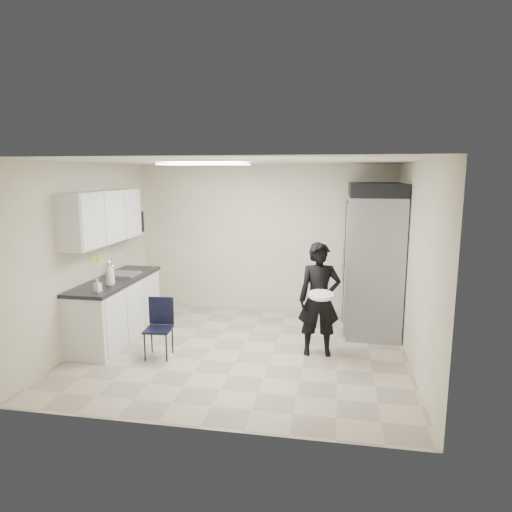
% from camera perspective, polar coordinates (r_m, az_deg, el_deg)
% --- Properties ---
extents(floor, '(4.50, 4.50, 0.00)m').
position_cam_1_polar(floor, '(6.51, -1.84, -11.78)').
color(floor, tan).
rests_on(floor, ground).
extents(ceiling, '(4.50, 4.50, 0.00)m').
position_cam_1_polar(ceiling, '(6.03, -1.99, 11.77)').
color(ceiling, silver).
rests_on(ceiling, back_wall).
extents(back_wall, '(4.50, 0.00, 4.50)m').
position_cam_1_polar(back_wall, '(8.08, 1.04, 2.16)').
color(back_wall, beige).
rests_on(back_wall, floor).
extents(left_wall, '(0.00, 4.00, 4.00)m').
position_cam_1_polar(left_wall, '(6.95, -20.36, 0.18)').
color(left_wall, beige).
rests_on(left_wall, floor).
extents(right_wall, '(0.00, 4.00, 4.00)m').
position_cam_1_polar(right_wall, '(6.09, 19.29, -1.13)').
color(right_wall, beige).
rests_on(right_wall, floor).
extents(ceiling_panel, '(1.20, 0.60, 0.02)m').
position_cam_1_polar(ceiling_panel, '(6.56, -6.47, 11.33)').
color(ceiling_panel, white).
rests_on(ceiling_panel, ceiling).
extents(lower_counter, '(0.60, 1.90, 0.86)m').
position_cam_1_polar(lower_counter, '(7.18, -17.04, -6.47)').
color(lower_counter, silver).
rests_on(lower_counter, floor).
extents(countertop, '(0.64, 1.95, 0.05)m').
position_cam_1_polar(countertop, '(7.06, -17.23, -2.93)').
color(countertop, black).
rests_on(countertop, lower_counter).
extents(sink, '(0.42, 0.40, 0.14)m').
position_cam_1_polar(sink, '(7.27, -16.19, -2.61)').
color(sink, gray).
rests_on(sink, countertop).
extents(faucet, '(0.02, 0.02, 0.24)m').
position_cam_1_polar(faucet, '(7.33, -17.65, -1.39)').
color(faucet, silver).
rests_on(faucet, countertop).
extents(upper_cabinets, '(0.35, 1.80, 0.75)m').
position_cam_1_polar(upper_cabinets, '(6.97, -18.56, 4.67)').
color(upper_cabinets, silver).
rests_on(upper_cabinets, left_wall).
extents(towel_dispenser, '(0.22, 0.30, 0.35)m').
position_cam_1_polar(towel_dispenser, '(8.04, -14.98, 4.08)').
color(towel_dispenser, black).
rests_on(towel_dispenser, left_wall).
extents(notice_sticker_left, '(0.00, 0.12, 0.07)m').
position_cam_1_polar(notice_sticker_left, '(7.05, -19.87, -0.32)').
color(notice_sticker_left, yellow).
rests_on(notice_sticker_left, left_wall).
extents(notice_sticker_right, '(0.00, 0.12, 0.07)m').
position_cam_1_polar(notice_sticker_right, '(7.23, -19.07, -0.34)').
color(notice_sticker_right, yellow).
rests_on(notice_sticker_right, left_wall).
extents(commercial_fridge, '(0.80, 1.35, 2.10)m').
position_cam_1_polar(commercial_fridge, '(7.33, 14.39, -1.00)').
color(commercial_fridge, gray).
rests_on(commercial_fridge, floor).
extents(fridge_compressor, '(0.80, 1.35, 0.20)m').
position_cam_1_polar(fridge_compressor, '(7.20, 14.81, 8.02)').
color(fridge_compressor, black).
rests_on(fridge_compressor, commercial_fridge).
extents(folding_chair, '(0.37, 0.37, 0.77)m').
position_cam_1_polar(folding_chair, '(6.31, -12.11, -8.99)').
color(folding_chair, black).
rests_on(folding_chair, floor).
extents(man_tuxedo, '(0.61, 0.44, 1.55)m').
position_cam_1_polar(man_tuxedo, '(6.22, 7.91, -5.40)').
color(man_tuxedo, black).
rests_on(man_tuxedo, floor).
extents(bucket_lid, '(0.36, 0.36, 0.04)m').
position_cam_1_polar(bucket_lid, '(5.94, 8.13, -4.86)').
color(bucket_lid, silver).
rests_on(bucket_lid, man_tuxedo).
extents(soap_bottle_a, '(0.17, 0.17, 0.32)m').
position_cam_1_polar(soap_bottle_a, '(6.65, -17.78, -2.14)').
color(soap_bottle_a, white).
rests_on(soap_bottle_a, countertop).
extents(soap_bottle_b, '(0.10, 0.10, 0.17)m').
position_cam_1_polar(soap_bottle_b, '(6.35, -19.19, -3.47)').
color(soap_bottle_b, silver).
rests_on(soap_bottle_b, countertop).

